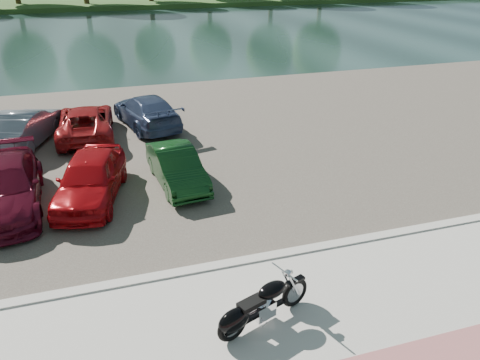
% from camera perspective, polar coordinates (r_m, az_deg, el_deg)
% --- Properties ---
extents(ground, '(200.00, 200.00, 0.00)m').
position_cam_1_polar(ground, '(10.32, 4.39, -16.42)').
color(ground, '#595447').
rests_on(ground, ground).
extents(promenade, '(60.00, 6.00, 0.10)m').
position_cam_1_polar(promenade, '(9.63, 6.68, -19.99)').
color(promenade, '#BCB8B1').
rests_on(promenade, ground).
extents(kerb, '(60.00, 0.30, 0.14)m').
position_cam_1_polar(kerb, '(11.73, 0.85, -9.89)').
color(kerb, '#BCB8B1').
rests_on(kerb, ground).
extents(parking_lot, '(60.00, 18.00, 0.04)m').
position_cam_1_polar(parking_lot, '(19.54, -7.29, 5.03)').
color(parking_lot, '#47413A').
rests_on(parking_lot, ground).
extents(river, '(120.00, 40.00, 0.00)m').
position_cam_1_polar(river, '(47.63, -13.95, 16.90)').
color(river, '#1B312C').
rests_on(river, ground).
extents(far_bank, '(120.00, 24.00, 0.60)m').
position_cam_1_polar(far_bank, '(79.37, -15.89, 20.30)').
color(far_bank, '#284619').
rests_on(far_bank, ground).
extents(motorcycle, '(2.24, 1.08, 1.05)m').
position_cam_1_polar(motorcycle, '(9.67, 2.00, -15.33)').
color(motorcycle, black).
rests_on(motorcycle, promenade).
extents(car_3, '(2.24, 4.96, 1.41)m').
position_cam_1_polar(car_3, '(15.37, -26.72, -0.77)').
color(car_3, '#4D0B1B').
rests_on(car_3, parking_lot).
extents(car_4, '(2.64, 4.51, 1.44)m').
position_cam_1_polar(car_4, '(14.96, -17.79, 0.24)').
color(car_4, '#A80B10').
rests_on(car_4, parking_lot).
extents(car_5, '(1.63, 3.79, 1.22)m').
position_cam_1_polar(car_5, '(15.39, -7.72, 1.60)').
color(car_5, '#0E3614').
rests_on(car_5, parking_lot).
extents(car_9, '(2.81, 4.57, 1.42)m').
position_cam_1_polar(car_9, '(20.39, -24.75, 5.89)').
color(car_9, slate).
rests_on(car_9, parking_lot).
extents(car_10, '(2.30, 4.72, 1.29)m').
position_cam_1_polar(car_10, '(20.37, -18.32, 6.76)').
color(car_10, '#A51B1D').
rests_on(car_10, parking_lot).
extents(car_11, '(2.91, 5.04, 1.37)m').
position_cam_1_polar(car_11, '(20.98, -11.33, 8.25)').
color(car_11, navy).
rests_on(car_11, parking_lot).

